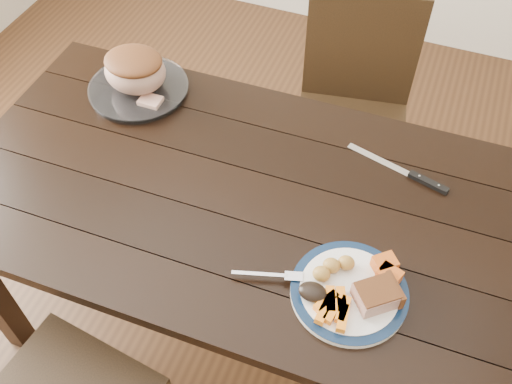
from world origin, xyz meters
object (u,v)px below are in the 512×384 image
(chair_far, at_px, (353,103))
(roast_joint, at_px, (135,71))
(carving_knife, at_px, (416,177))
(dining_table, at_px, (233,210))
(serving_platter, at_px, (139,89))
(fork, at_px, (273,275))
(pork_slice, at_px, (376,295))
(dinner_plate, at_px, (349,292))

(chair_far, distance_m, roast_joint, 0.84)
(carving_knife, bearing_deg, dining_table, -138.88)
(carving_knife, bearing_deg, roast_joint, -168.06)
(serving_platter, bearing_deg, fork, -37.95)
(chair_far, xyz_separation_m, carving_knife, (0.29, -0.50, 0.23))
(pork_slice, distance_m, roast_joint, 1.04)
(dining_table, bearing_deg, chair_far, 75.77)
(dinner_plate, xyz_separation_m, serving_platter, (-0.85, 0.48, 0.00))
(pork_slice, xyz_separation_m, carving_knife, (0.01, 0.44, -0.04))
(dining_table, xyz_separation_m, pork_slice, (0.46, -0.21, 0.13))
(dinner_plate, bearing_deg, dining_table, 153.03)
(dining_table, relative_size, chair_far, 1.74)
(roast_joint, xyz_separation_m, carving_knife, (0.93, -0.05, -0.08))
(roast_joint, bearing_deg, carving_knife, -2.96)
(pork_slice, relative_size, roast_joint, 0.49)
(carving_knife, bearing_deg, fork, -105.07)
(chair_far, bearing_deg, serving_platter, 25.34)
(chair_far, bearing_deg, dining_table, 65.64)
(dinner_plate, distance_m, pork_slice, 0.07)
(pork_slice, height_order, roast_joint, roast_joint)
(dinner_plate, xyz_separation_m, pork_slice, (0.06, -0.01, 0.03))
(serving_platter, distance_m, pork_slice, 1.03)
(serving_platter, height_order, pork_slice, pork_slice)
(fork, bearing_deg, chair_far, 74.18)
(dining_table, xyz_separation_m, chair_far, (0.19, 0.74, -0.13))
(dining_table, height_order, carving_knife, carving_knife)
(dinner_plate, height_order, carving_knife, dinner_plate)
(chair_far, distance_m, carving_knife, 0.62)
(serving_platter, relative_size, roast_joint, 1.58)
(fork, xyz_separation_m, roast_joint, (-0.66, 0.51, 0.06))
(dining_table, bearing_deg, dinner_plate, -26.97)
(chair_far, bearing_deg, dinner_plate, 92.41)
(chair_far, xyz_separation_m, fork, (0.02, -0.97, 0.25))
(serving_platter, height_order, roast_joint, roast_joint)
(fork, bearing_deg, carving_knife, 43.06)
(pork_slice, bearing_deg, dinner_plate, 175.24)
(chair_far, relative_size, serving_platter, 2.91)
(dining_table, bearing_deg, fork, -48.29)
(fork, relative_size, carving_knife, 0.56)
(fork, bearing_deg, pork_slice, -11.36)
(serving_platter, bearing_deg, roast_joint, 0.00)
(chair_far, distance_m, pork_slice, 1.02)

